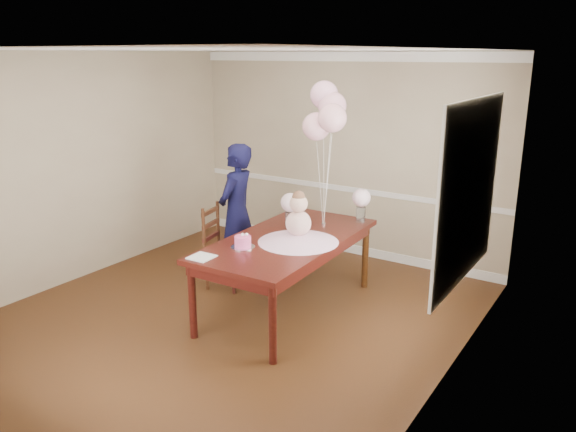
{
  "coord_description": "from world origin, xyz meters",
  "views": [
    {
      "loc": [
        3.44,
        -4.15,
        2.67
      ],
      "look_at": [
        0.4,
        0.52,
        1.05
      ],
      "focal_mm": 35.0,
      "sensor_mm": 36.0,
      "label": 1
    }
  ],
  "objects_px": {
    "dining_chair_seat": "(226,252)",
    "woman": "(237,212)",
    "birthday_cake": "(243,241)",
    "dining_table_top": "(287,240)"
  },
  "relations": [
    {
      "from": "dining_table_top",
      "to": "birthday_cake",
      "type": "distance_m",
      "value": 0.54
    },
    {
      "from": "birthday_cake",
      "to": "dining_chair_seat",
      "type": "distance_m",
      "value": 1.08
    },
    {
      "from": "dining_chair_seat",
      "to": "woman",
      "type": "height_order",
      "value": "woman"
    },
    {
      "from": "birthday_cake",
      "to": "woman",
      "type": "relative_size",
      "value": 0.1
    },
    {
      "from": "woman",
      "to": "dining_chair_seat",
      "type": "bearing_deg",
      "value": 3.91
    },
    {
      "from": "dining_table_top",
      "to": "dining_chair_seat",
      "type": "relative_size",
      "value": 5.15
    },
    {
      "from": "dining_table_top",
      "to": "woman",
      "type": "relative_size",
      "value": 1.31
    },
    {
      "from": "birthday_cake",
      "to": "dining_chair_seat",
      "type": "bearing_deg",
      "value": 139.21
    },
    {
      "from": "dining_chair_seat",
      "to": "woman",
      "type": "xyz_separation_m",
      "value": [
        -0.07,
        0.3,
        0.4
      ]
    },
    {
      "from": "birthday_cake",
      "to": "woman",
      "type": "bearing_deg",
      "value": 130.81
    }
  ]
}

